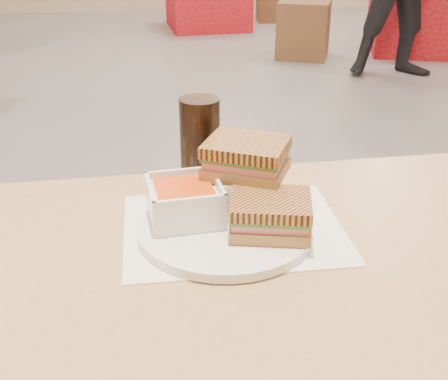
{
  "coord_description": "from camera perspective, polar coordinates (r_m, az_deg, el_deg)",
  "views": [
    {
      "loc": [
        -0.05,
        -2.78,
        1.2
      ],
      "look_at": [
        0.01,
        -2.0,
        0.82
      ],
      "focal_mm": 46.09,
      "sensor_mm": 36.0,
      "label": 1
    }
  ],
  "objects": [
    {
      "name": "bg_chair_2l",
      "position": [
        6.76,
        -2.97,
        17.66
      ],
      "size": [
        0.45,
        0.45,
        0.42
      ],
      "color": "brown",
      "rests_on": "ground"
    },
    {
      "name": "bg_table_1",
      "position": [
        5.82,
        19.27,
        16.87
      ],
      "size": [
        1.09,
        1.09,
        0.8
      ],
      "color": "#B52533",
      "rests_on": "ground"
    },
    {
      "name": "bg_chair_1r",
      "position": [
        6.31,
        19.17,
        16.04
      ],
      "size": [
        0.53,
        0.53,
        0.49
      ],
      "color": "brown",
      "rests_on": "ground"
    },
    {
      "name": "soup_bowl",
      "position": [
        0.89,
        -3.93,
        -1.2
      ],
      "size": [
        0.13,
        0.13,
        0.06
      ],
      "color": "white",
      "rests_on": "plate"
    },
    {
      "name": "bg_chair_2r",
      "position": [
        7.12,
        4.91,
        18.05
      ],
      "size": [
        0.39,
        0.39,
        0.42
      ],
      "color": "brown",
      "rests_on": "ground"
    },
    {
      "name": "tray_liner",
      "position": [
        0.91,
        0.92,
        -3.78
      ],
      "size": [
        0.35,
        0.28,
        0.0
      ],
      "color": "white",
      "rests_on": "main_table"
    },
    {
      "name": "panini_lower",
      "position": [
        0.86,
        4.62,
        -2.41
      ],
      "size": [
        0.13,
        0.12,
        0.05
      ],
      "color": "olive",
      "rests_on": "plate"
    },
    {
      "name": "main_table",
      "position": [
        0.87,
        -1.83,
        -14.58
      ],
      "size": [
        1.25,
        0.8,
        0.75
      ],
      "color": "tan",
      "rests_on": "ground"
    },
    {
      "name": "plate",
      "position": [
        0.89,
        0.15,
        -3.91
      ],
      "size": [
        0.27,
        0.27,
        0.01
      ],
      "color": "white",
      "rests_on": "tray_liner"
    },
    {
      "name": "bg_chair_1l",
      "position": [
        5.31,
        7.9,
        15.5
      ],
      "size": [
        0.55,
        0.55,
        0.49
      ],
      "color": "brown",
      "rests_on": "ground"
    },
    {
      "name": "panini_upper",
      "position": [
        0.92,
        2.22,
        3.23
      ],
      "size": [
        0.16,
        0.15,
        0.06
      ],
      "color": "olive",
      "rests_on": "panini_lower"
    },
    {
      "name": "cola_glass",
      "position": [
        1.04,
        -2.39,
        4.93
      ],
      "size": [
        0.07,
        0.07,
        0.16
      ],
      "color": "black",
      "rests_on": "main_table"
    }
  ]
}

